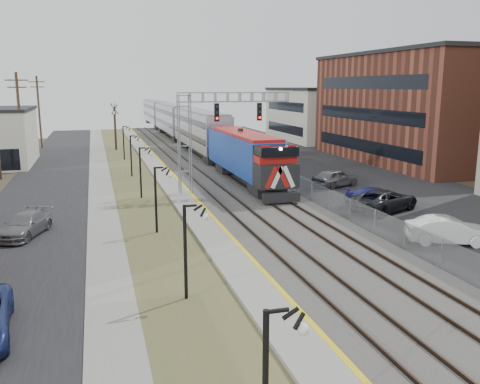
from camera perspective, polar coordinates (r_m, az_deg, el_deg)
name	(u,v)px	position (r m, az deg, el deg)	size (l,w,h in m)	color
street_west	(47,187)	(47.33, -20.85, 0.57)	(7.00, 120.00, 0.04)	black
sidewalk	(100,184)	(47.14, -15.41, 0.91)	(2.00, 120.00, 0.08)	gray
grass_median	(134,182)	(47.25, -11.77, 1.10)	(4.00, 120.00, 0.06)	#4D522C
platform	(167,179)	(47.54, -8.17, 1.40)	(2.00, 120.00, 0.24)	gray
ballast_bed	(220,177)	(48.45, -2.31, 1.68)	(8.00, 120.00, 0.20)	#595651
parking_lot	(334,172)	(52.56, 10.52, 2.20)	(16.00, 120.00, 0.04)	black
platform_edge	(177,178)	(47.64, -7.13, 1.60)	(0.24, 120.00, 0.01)	gold
track_near	(199,176)	(48.00, -4.63, 1.77)	(1.58, 120.00, 0.15)	#2D2119
track_far	(235,175)	(48.79, -0.60, 1.97)	(1.58, 120.00, 0.15)	#2D2119
train	(180,124)	(79.33, -6.75, 7.60)	(3.00, 85.85, 5.33)	#13379C
signal_gantry	(206,125)	(40.36, -3.86, 7.49)	(9.00, 1.07, 8.15)	gray
lampposts	(155,200)	(30.54, -9.49, -0.84)	(0.14, 62.14, 4.00)	black
fence	(261,168)	(49.48, 2.42, 2.71)	(0.04, 120.00, 1.60)	gray
bare_trees	(35,151)	(50.90, -22.04, 4.28)	(12.30, 42.30, 5.95)	#382D23
car_lot_b	(449,231)	(30.37, 22.37, -4.09)	(1.58, 4.54, 1.50)	white
car_lot_c	(384,201)	(36.80, 15.90, -0.94)	(2.56, 5.54, 1.54)	black
car_lot_d	(378,198)	(38.01, 15.24, -0.63)	(1.93, 4.76, 1.38)	navy
car_lot_e	(335,178)	(44.75, 10.61, 1.52)	(1.83, 4.54, 1.55)	slate
car_street_b	(24,225)	(32.13, -23.04, -3.46)	(1.86, 4.57, 1.33)	slate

